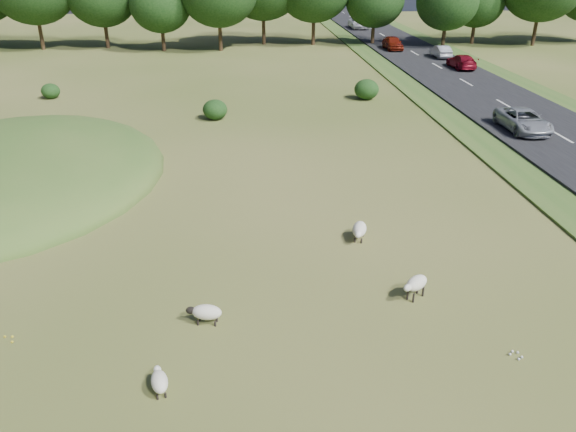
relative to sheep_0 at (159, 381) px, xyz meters
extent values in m
plane|color=#3B5119|center=(2.09, 24.55, -0.36)|extent=(160.00, 160.00, 0.00)
ellipsoid|color=#33561E|center=(-9.91, 16.55, -0.36)|extent=(16.00, 20.00, 4.00)
cube|color=black|center=(22.09, 34.55, -0.24)|extent=(8.00, 150.00, 0.25)
cylinder|color=black|center=(-21.34, 60.10, 1.73)|extent=(0.44, 0.44, 4.18)
cylinder|color=black|center=(-13.85, 60.80, 1.44)|extent=(0.44, 0.44, 3.61)
cylinder|color=black|center=(-6.73, 57.99, 1.14)|extent=(0.44, 0.44, 3.02)
ellipsoid|color=black|center=(-6.73, 57.99, 4.83)|extent=(7.04, 7.04, 6.34)
cylinder|color=black|center=(0.01, 57.54, 1.58)|extent=(0.44, 0.44, 3.90)
cylinder|color=black|center=(5.33, 62.45, 1.75)|extent=(0.44, 0.44, 4.22)
cylinder|color=black|center=(11.54, 61.50, 1.61)|extent=(0.44, 0.44, 3.94)
cylinder|color=black|center=(18.95, 60.56, 1.18)|extent=(0.44, 0.44, 3.09)
ellipsoid|color=black|center=(18.95, 60.56, 4.95)|extent=(7.20, 7.20, 6.48)
cylinder|color=black|center=(26.86, 57.02, 1.20)|extent=(0.44, 0.44, 3.12)
ellipsoid|color=black|center=(26.86, 57.02, 5.01)|extent=(7.29, 7.29, 6.56)
cylinder|color=black|center=(31.98, 60.81, 1.10)|extent=(0.44, 0.44, 2.93)
ellipsoid|color=black|center=(31.98, 60.81, 4.68)|extent=(6.84, 6.84, 6.16)
cylinder|color=black|center=(38.94, 58.51, 1.72)|extent=(0.44, 0.44, 4.16)
ellipsoid|color=black|center=(0.47, 26.97, 0.33)|extent=(1.70, 1.70, 1.39)
ellipsoid|color=black|center=(12.20, 31.99, 0.43)|extent=(1.94, 1.94, 1.58)
ellipsoid|color=black|center=(-12.85, 34.30, 0.23)|extent=(1.45, 1.45, 1.18)
ellipsoid|color=beige|center=(0.01, -0.03, 0.00)|extent=(0.62, 0.91, 0.42)
ellipsoid|color=silver|center=(-0.10, 0.40, 0.03)|extent=(0.26, 0.31, 0.21)
cylinder|color=black|center=(-0.15, 0.18, -0.29)|extent=(0.06, 0.06, 0.15)
cylinder|color=black|center=(0.05, 0.23, -0.29)|extent=(0.06, 0.06, 0.15)
cylinder|color=black|center=(-0.04, -0.29, -0.29)|extent=(0.06, 0.06, 0.15)
cylinder|color=black|center=(0.16, -0.24, -0.29)|extent=(0.06, 0.06, 0.15)
ellipsoid|color=beige|center=(8.02, 3.85, 0.22)|extent=(1.05, 0.98, 0.48)
ellipsoid|color=silver|center=(7.62, 3.53, 0.25)|extent=(0.38, 0.37, 0.24)
cylinder|color=black|center=(7.87, 3.59, -0.19)|extent=(0.07, 0.07, 0.34)
cylinder|color=black|center=(7.73, 3.77, -0.19)|extent=(0.07, 0.07, 0.34)
cylinder|color=black|center=(8.30, 3.93, -0.19)|extent=(0.07, 0.07, 0.34)
cylinder|color=black|center=(8.16, 4.11, -0.19)|extent=(0.07, 0.07, 0.34)
ellipsoid|color=beige|center=(1.10, 2.96, 0.05)|extent=(1.02, 0.66, 0.48)
ellipsoid|color=black|center=(0.59, 3.05, 0.09)|extent=(0.34, 0.28, 0.24)
cylinder|color=black|center=(0.80, 2.89, -0.28)|extent=(0.07, 0.07, 0.18)
cylinder|color=black|center=(0.85, 3.12, -0.28)|extent=(0.07, 0.07, 0.18)
cylinder|color=black|center=(1.35, 2.79, -0.28)|extent=(0.07, 0.07, 0.18)
cylinder|color=black|center=(1.39, 3.02, -0.28)|extent=(0.07, 0.07, 0.18)
ellipsoid|color=beige|center=(6.95, 8.22, 0.10)|extent=(0.84, 1.17, 0.54)
ellipsoid|color=silver|center=(6.79, 7.67, 0.14)|extent=(0.35, 0.40, 0.27)
cylinder|color=black|center=(6.99, 7.89, -0.27)|extent=(0.08, 0.08, 0.20)
cylinder|color=black|center=(6.74, 7.96, -0.27)|extent=(0.08, 0.08, 0.20)
cylinder|color=black|center=(7.17, 8.47, -0.27)|extent=(0.08, 0.08, 0.20)
cylinder|color=black|center=(6.92, 8.55, -0.27)|extent=(0.08, 0.08, 0.20)
imported|color=white|center=(20.19, 75.75, 0.65)|extent=(2.54, 5.51, 1.53)
imported|color=#A2A4A9|center=(20.19, 21.82, 0.56)|extent=(2.24, 4.85, 1.35)
imported|color=maroon|center=(20.19, 55.24, 0.64)|extent=(1.78, 4.43, 1.51)
imported|color=maroon|center=(23.99, 43.04, 0.55)|extent=(1.85, 4.55, 1.32)
imported|color=silver|center=(23.99, 83.26, 0.54)|extent=(1.83, 4.49, 1.30)
imported|color=#96989D|center=(23.99, 49.36, 0.53)|extent=(1.36, 3.91, 1.29)
camera|label=1|loc=(2.46, -11.73, 10.19)|focal=35.00mm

